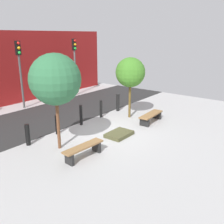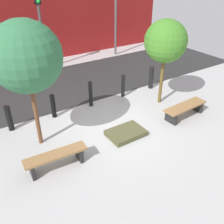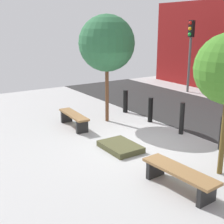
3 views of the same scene
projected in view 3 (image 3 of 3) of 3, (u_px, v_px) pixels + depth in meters
The scene contains 10 objects.
ground_plane at pixel (140, 144), 8.83m from camera, with size 18.00×18.00×0.00m, color #A9A9A9.
bench_left at pixel (74, 118), 10.20m from camera, with size 1.67×0.48×0.46m.
bench_right at pixel (179, 175), 6.35m from camera, with size 1.75×0.58×0.44m.
planter_bed at pixel (120, 147), 8.45m from camera, with size 1.16×0.82×0.16m, color #4A492C.
tree_behind_left_bench at pixel (107, 43), 10.25m from camera, with size 1.87×1.87×3.61m.
bollard_far_left at pixel (125, 101), 11.95m from camera, with size 0.18×0.18×0.87m, color black.
bollard_left at pixel (150, 110), 10.76m from camera, with size 0.16×0.16×0.86m, color black.
bollard_center at pixel (182, 119), 9.54m from camera, with size 0.14×0.14×0.99m, color black.
bollard_right at pixel (222, 133), 8.36m from camera, with size 0.15×0.15×0.93m, color black.
traffic_light_west at pixel (190, 43), 15.03m from camera, with size 0.28×0.27×3.47m.
Camera 3 is at (6.46, -5.20, 3.28)m, focal length 50.00 mm.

